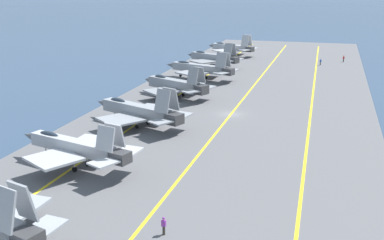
% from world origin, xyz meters
% --- Properties ---
extents(ground_plane, '(2000.00, 2000.00, 0.00)m').
position_xyz_m(ground_plane, '(0.00, 0.00, 0.00)').
color(ground_plane, '#2D425B').
extents(carrier_deck, '(201.42, 45.85, 0.40)m').
position_xyz_m(carrier_deck, '(0.00, 0.00, 0.20)').
color(carrier_deck, '#565659').
rests_on(carrier_deck, ground).
extents(deck_stripe_foul_line, '(181.24, 4.32, 0.01)m').
position_xyz_m(deck_stripe_foul_line, '(0.00, -12.61, 0.40)').
color(deck_stripe_foul_line, yellow).
rests_on(deck_stripe_foul_line, carrier_deck).
extents(deck_stripe_centerline, '(181.28, 0.36, 0.01)m').
position_xyz_m(deck_stripe_centerline, '(0.00, 0.00, 0.40)').
color(deck_stripe_centerline, yellow).
rests_on(deck_stripe_centerline, carrier_deck).
extents(deck_stripe_edge_line, '(181.27, 2.83, 0.01)m').
position_xyz_m(deck_stripe_edge_line, '(0.00, 12.61, 0.40)').
color(deck_stripe_edge_line, yellow).
rests_on(deck_stripe_edge_line, carrier_deck).
extents(parked_jet_third, '(12.16, 16.49, 6.10)m').
position_xyz_m(parked_jet_third, '(-28.13, 12.56, 3.02)').
color(parked_jet_third, '#A8AAAF').
rests_on(parked_jet_third, carrier_deck).
extents(parked_jet_fourth, '(13.46, 17.17, 6.49)m').
position_xyz_m(parked_jet_fourth, '(-10.25, 12.14, 2.74)').
color(parked_jet_fourth, gray).
rests_on(parked_jet_fourth, carrier_deck).
extents(parked_jet_fifth, '(13.06, 15.55, 6.18)m').
position_xyz_m(parked_jet_fifth, '(8.89, 12.65, 2.75)').
color(parked_jet_fifth, gray).
rests_on(parked_jet_fifth, carrier_deck).
extents(parked_jet_sixth, '(12.41, 17.44, 6.36)m').
position_xyz_m(parked_jet_sixth, '(26.38, 12.55, 2.87)').
color(parked_jet_sixth, gray).
rests_on(parked_jet_sixth, carrier_deck).
extents(parked_jet_seventh, '(12.93, 15.83, 6.43)m').
position_xyz_m(parked_jet_seventh, '(42.22, 13.63, 2.86)').
color(parked_jet_seventh, gray).
rests_on(parked_jet_seventh, carrier_deck).
extents(parked_jet_eighth, '(12.92, 15.42, 6.32)m').
position_xyz_m(parked_jet_eighth, '(62.33, 13.04, 2.79)').
color(parked_jet_eighth, '#A8AAAF').
rests_on(parked_jet_eighth, carrier_deck).
extents(crew_purple_vest, '(0.26, 0.38, 1.67)m').
position_xyz_m(crew_purple_vest, '(-39.80, -2.41, 1.32)').
color(crew_purple_vest, '#383328').
rests_on(crew_purple_vest, carrier_deck).
extents(crew_red_vest, '(0.39, 0.45, 1.76)m').
position_xyz_m(crew_red_vest, '(59.72, -18.21, 1.37)').
color(crew_red_vest, '#232328').
rests_on(crew_red_vest, carrier_deck).
extents(crew_blue_vest, '(0.40, 0.46, 1.69)m').
position_xyz_m(crew_blue_vest, '(52.90, -12.43, 1.33)').
color(crew_blue_vest, '#383328').
rests_on(crew_blue_vest, carrier_deck).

